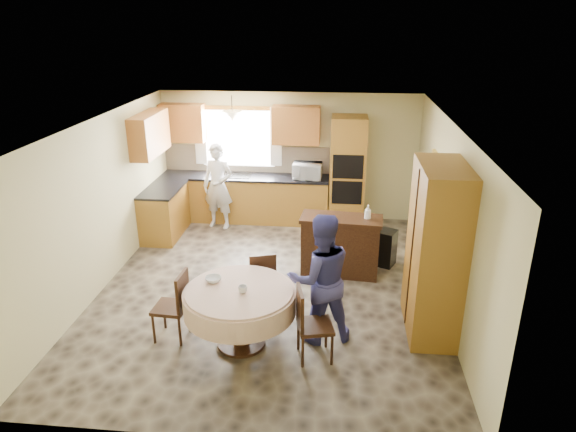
# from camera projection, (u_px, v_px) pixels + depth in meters

# --- Properties ---
(floor) EXTENTS (5.00, 6.00, 0.01)m
(floor) POSITION_uv_depth(u_px,v_px,m) (270.00, 288.00, 7.78)
(floor) COLOR #6E614D
(floor) RESTS_ON ground
(ceiling) EXTENTS (5.00, 6.00, 0.01)m
(ceiling) POSITION_uv_depth(u_px,v_px,m) (267.00, 124.00, 6.86)
(ceiling) COLOR white
(ceiling) RESTS_ON wall_back
(wall_back) EXTENTS (5.00, 0.02, 2.50)m
(wall_back) POSITION_uv_depth(u_px,v_px,m) (289.00, 157.00, 10.10)
(wall_back) COLOR tan
(wall_back) RESTS_ON floor
(wall_front) EXTENTS (5.00, 0.02, 2.50)m
(wall_front) POSITION_uv_depth(u_px,v_px,m) (223.00, 331.00, 4.54)
(wall_front) COLOR tan
(wall_front) RESTS_ON floor
(wall_left) EXTENTS (0.02, 6.00, 2.50)m
(wall_left) POSITION_uv_depth(u_px,v_px,m) (100.00, 205.00, 7.55)
(wall_left) COLOR tan
(wall_left) RESTS_ON floor
(wall_right) EXTENTS (0.02, 6.00, 2.50)m
(wall_right) POSITION_uv_depth(u_px,v_px,m) (448.00, 217.00, 7.09)
(wall_right) COLOR tan
(wall_right) RESTS_ON floor
(window) EXTENTS (1.40, 0.03, 1.10)m
(window) POSITION_uv_depth(u_px,v_px,m) (238.00, 138.00, 10.04)
(window) COLOR white
(window) RESTS_ON wall_back
(curtain_left) EXTENTS (0.22, 0.02, 1.15)m
(curtain_left) POSITION_uv_depth(u_px,v_px,m) (200.00, 135.00, 10.05)
(curtain_left) COLOR white
(curtain_left) RESTS_ON wall_back
(curtain_right) EXTENTS (0.22, 0.02, 1.15)m
(curtain_right) POSITION_uv_depth(u_px,v_px,m) (276.00, 137.00, 9.91)
(curtain_right) COLOR white
(curtain_right) RESTS_ON wall_back
(base_cab_back) EXTENTS (3.30, 0.60, 0.88)m
(base_cab_back) POSITION_uv_depth(u_px,v_px,m) (245.00, 199.00, 10.19)
(base_cab_back) COLOR #AE7B2E
(base_cab_back) RESTS_ON floor
(counter_back) EXTENTS (3.30, 0.64, 0.04)m
(counter_back) POSITION_uv_depth(u_px,v_px,m) (244.00, 177.00, 10.03)
(counter_back) COLOR black
(counter_back) RESTS_ON base_cab_back
(base_cab_left) EXTENTS (0.60, 1.20, 0.88)m
(base_cab_left) POSITION_uv_depth(u_px,v_px,m) (165.00, 213.00, 9.49)
(base_cab_left) COLOR #AE7B2E
(base_cab_left) RESTS_ON floor
(counter_left) EXTENTS (0.64, 1.20, 0.04)m
(counter_left) POSITION_uv_depth(u_px,v_px,m) (162.00, 189.00, 9.32)
(counter_left) COLOR black
(counter_left) RESTS_ON base_cab_left
(backsplash) EXTENTS (3.30, 0.02, 0.55)m
(backsplash) POSITION_uv_depth(u_px,v_px,m) (247.00, 159.00, 10.19)
(backsplash) COLOR beige
(backsplash) RESTS_ON wall_back
(wall_cab_left) EXTENTS (0.85, 0.33, 0.72)m
(wall_cab_left) POSITION_uv_depth(u_px,v_px,m) (183.00, 123.00, 9.89)
(wall_cab_left) COLOR #CC7633
(wall_cab_left) RESTS_ON wall_back
(wall_cab_right) EXTENTS (0.90, 0.33, 0.72)m
(wall_cab_right) POSITION_uv_depth(u_px,v_px,m) (296.00, 125.00, 9.69)
(wall_cab_right) COLOR #CC7633
(wall_cab_right) RESTS_ON wall_back
(wall_cab_side) EXTENTS (0.33, 1.20, 0.72)m
(wall_cab_side) POSITION_uv_depth(u_px,v_px,m) (150.00, 134.00, 8.96)
(wall_cab_side) COLOR #CC7633
(wall_cab_side) RESTS_ON wall_left
(oven_tower) EXTENTS (0.66, 0.62, 2.12)m
(oven_tower) POSITION_uv_depth(u_px,v_px,m) (347.00, 172.00, 9.77)
(oven_tower) COLOR #AE7B2E
(oven_tower) RESTS_ON floor
(oven_upper) EXTENTS (0.56, 0.01, 0.45)m
(oven_upper) POSITION_uv_depth(u_px,v_px,m) (348.00, 167.00, 9.41)
(oven_upper) COLOR black
(oven_upper) RESTS_ON oven_tower
(oven_lower) EXTENTS (0.56, 0.01, 0.45)m
(oven_lower) POSITION_uv_depth(u_px,v_px,m) (347.00, 193.00, 9.59)
(oven_lower) COLOR black
(oven_lower) RESTS_ON oven_tower
(pendant) EXTENTS (0.36, 0.36, 0.18)m
(pendant) POSITION_uv_depth(u_px,v_px,m) (232.00, 116.00, 9.41)
(pendant) COLOR beige
(pendant) RESTS_ON ceiling
(sideboard) EXTENTS (1.29, 0.62, 0.89)m
(sideboard) POSITION_uv_depth(u_px,v_px,m) (340.00, 247.00, 8.07)
(sideboard) COLOR #3A210F
(sideboard) RESTS_ON floor
(space_heater) EXTENTS (0.53, 0.46, 0.60)m
(space_heater) POSITION_uv_depth(u_px,v_px,m) (381.00, 247.00, 8.42)
(space_heater) COLOR black
(space_heater) RESTS_ON floor
(cupboard) EXTENTS (0.58, 1.16, 2.22)m
(cupboard) POSITION_uv_depth(u_px,v_px,m) (436.00, 252.00, 6.38)
(cupboard) COLOR #AE7B2E
(cupboard) RESTS_ON floor
(dining_table) EXTENTS (1.37, 1.37, 0.78)m
(dining_table) POSITION_uv_depth(u_px,v_px,m) (240.00, 302.00, 6.23)
(dining_table) COLOR #3A210F
(dining_table) RESTS_ON floor
(chair_left) EXTENTS (0.43, 0.43, 0.92)m
(chair_left) POSITION_uv_depth(u_px,v_px,m) (176.00, 303.00, 6.40)
(chair_left) COLOR #3A210F
(chair_left) RESTS_ON floor
(chair_back) EXTENTS (0.47, 0.47, 0.88)m
(chair_back) POSITION_uv_depth(u_px,v_px,m) (262.00, 278.00, 7.05)
(chair_back) COLOR #3A210F
(chair_back) RESTS_ON floor
(chair_right) EXTENTS (0.48, 0.48, 0.93)m
(chair_right) POSITION_uv_depth(u_px,v_px,m) (309.00, 321.00, 6.01)
(chair_right) COLOR #3A210F
(chair_right) RESTS_ON floor
(framed_picture) EXTENTS (0.06, 0.59, 0.49)m
(framed_picture) POSITION_uv_depth(u_px,v_px,m) (435.00, 169.00, 7.97)
(framed_picture) COLOR gold
(framed_picture) RESTS_ON wall_right
(microwave) EXTENTS (0.56, 0.39, 0.30)m
(microwave) POSITION_uv_depth(u_px,v_px,m) (307.00, 171.00, 9.80)
(microwave) COLOR silver
(microwave) RESTS_ON counter_back
(person_sink) EXTENTS (0.67, 0.51, 1.64)m
(person_sink) POSITION_uv_depth(u_px,v_px,m) (218.00, 186.00, 9.72)
(person_sink) COLOR silver
(person_sink) RESTS_ON floor
(person_dining) EXTENTS (0.98, 0.86, 1.69)m
(person_dining) POSITION_uv_depth(u_px,v_px,m) (320.00, 279.00, 6.28)
(person_dining) COLOR navy
(person_dining) RESTS_ON floor
(bowl_sideboard) EXTENTS (0.29, 0.29, 0.06)m
(bowl_sideboard) POSITION_uv_depth(u_px,v_px,m) (324.00, 218.00, 7.92)
(bowl_sideboard) COLOR #B2B2B2
(bowl_sideboard) RESTS_ON sideboard
(bottle_sideboard) EXTENTS (0.12, 0.12, 0.27)m
(bottle_sideboard) POSITION_uv_depth(u_px,v_px,m) (368.00, 214.00, 7.82)
(bottle_sideboard) COLOR silver
(bottle_sideboard) RESTS_ON sideboard
(cup_table) EXTENTS (0.13, 0.13, 0.09)m
(cup_table) POSITION_uv_depth(u_px,v_px,m) (243.00, 289.00, 6.08)
(cup_table) COLOR #B2B2B2
(cup_table) RESTS_ON dining_table
(bowl_table) EXTENTS (0.21, 0.21, 0.06)m
(bowl_table) POSITION_uv_depth(u_px,v_px,m) (213.00, 279.00, 6.34)
(bowl_table) COLOR #B2B2B2
(bowl_table) RESTS_ON dining_table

